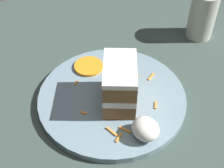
# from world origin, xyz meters

# --- Properties ---
(ground_plane) EXTENTS (6.00, 6.00, 0.00)m
(ground_plane) POSITION_xyz_m (0.00, 0.00, 0.00)
(ground_plane) COLOR #38332D
(ground_plane) RESTS_ON ground
(dining_table) EXTENTS (1.07, 1.09, 0.03)m
(dining_table) POSITION_xyz_m (0.00, 0.00, 0.02)
(dining_table) COLOR #384742
(dining_table) RESTS_ON ground
(plate) EXTENTS (0.31, 0.31, 0.02)m
(plate) POSITION_xyz_m (0.01, -0.03, 0.04)
(plate) COLOR gray
(plate) RESTS_ON dining_table
(cake_slice) EXTENTS (0.12, 0.12, 0.09)m
(cake_slice) POSITION_xyz_m (-0.01, -0.03, 0.09)
(cake_slice) COLOR brown
(cake_slice) RESTS_ON plate
(cream_dollop) EXTENTS (0.05, 0.05, 0.04)m
(cream_dollop) POSITION_xyz_m (-0.11, -0.02, 0.07)
(cream_dollop) COLOR white
(cream_dollop) RESTS_ON plate
(orange_garnish) EXTENTS (0.07, 0.07, 0.01)m
(orange_garnish) POSITION_xyz_m (0.11, -0.04, 0.05)
(orange_garnish) COLOR orange
(orange_garnish) RESTS_ON plate
(carrot_shreds_scatter) EXTENTS (0.18, 0.19, 0.00)m
(carrot_shreds_scatter) POSITION_xyz_m (-0.03, -0.03, 0.05)
(carrot_shreds_scatter) COLOR orange
(carrot_shreds_scatter) RESTS_ON plate
(drinking_glass) EXTENTS (0.07, 0.07, 0.12)m
(drinking_glass) POSITION_xyz_m (0.06, -0.35, 0.08)
(drinking_glass) COLOR beige
(drinking_glass) RESTS_ON dining_table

